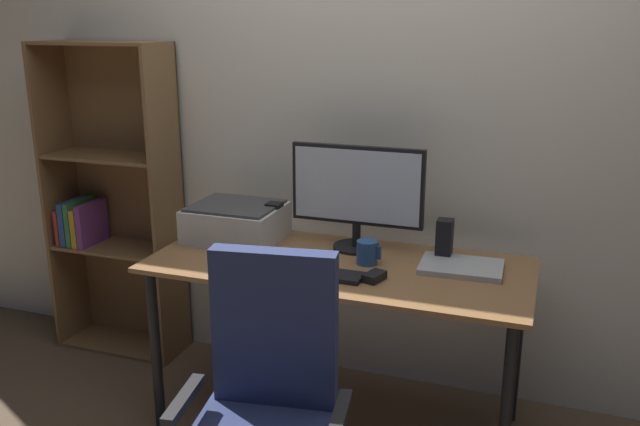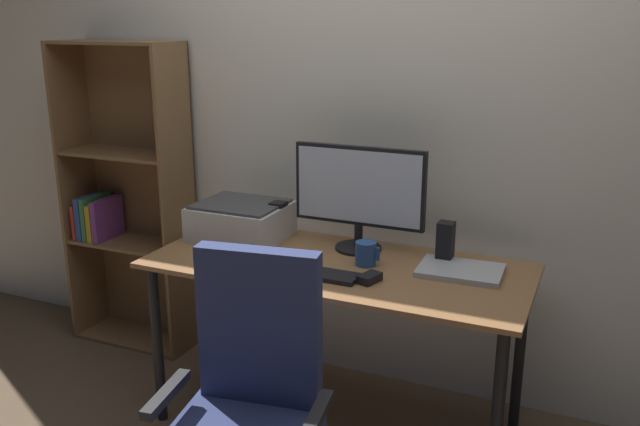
% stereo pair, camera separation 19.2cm
% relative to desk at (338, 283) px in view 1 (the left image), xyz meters
% --- Properties ---
extents(ground_plane, '(12.00, 12.00, 0.00)m').
position_rel_desk_xyz_m(ground_plane, '(0.00, 0.00, -0.65)').
color(ground_plane, brown).
extents(back_wall, '(6.40, 0.10, 2.60)m').
position_rel_desk_xyz_m(back_wall, '(0.00, 0.51, 0.65)').
color(back_wall, silver).
rests_on(back_wall, ground).
extents(desk, '(1.54, 0.68, 0.74)m').
position_rel_desk_xyz_m(desk, '(0.00, 0.00, 0.00)').
color(desk, olive).
rests_on(desk, ground).
extents(monitor, '(0.57, 0.20, 0.45)m').
position_rel_desk_xyz_m(monitor, '(0.02, 0.20, 0.34)').
color(monitor, black).
rests_on(monitor, desk).
extents(keyboard, '(0.29, 0.11, 0.02)m').
position_rel_desk_xyz_m(keyboard, '(-0.00, -0.16, 0.10)').
color(keyboard, black).
rests_on(keyboard, desk).
extents(mouse, '(0.08, 0.11, 0.03)m').
position_rel_desk_xyz_m(mouse, '(0.19, -0.14, 0.10)').
color(mouse, black).
rests_on(mouse, desk).
extents(coffee_mug, '(0.10, 0.08, 0.10)m').
position_rel_desk_xyz_m(coffee_mug, '(0.11, 0.03, 0.14)').
color(coffee_mug, '#285193').
rests_on(coffee_mug, desk).
extents(laptop, '(0.33, 0.24, 0.02)m').
position_rel_desk_xyz_m(laptop, '(0.48, 0.09, 0.10)').
color(laptop, '#B7BABC').
rests_on(laptop, desk).
extents(speaker_left, '(0.06, 0.07, 0.17)m').
position_rel_desk_xyz_m(speaker_left, '(-0.36, 0.19, 0.17)').
color(speaker_left, black).
rests_on(speaker_left, desk).
extents(speaker_right, '(0.06, 0.07, 0.17)m').
position_rel_desk_xyz_m(speaker_right, '(0.39, 0.19, 0.17)').
color(speaker_right, black).
rests_on(speaker_right, desk).
extents(printer, '(0.40, 0.34, 0.16)m').
position_rel_desk_xyz_m(printer, '(-0.53, 0.14, 0.17)').
color(printer, silver).
rests_on(printer, desk).
extents(bookshelf, '(0.66, 0.28, 1.59)m').
position_rel_desk_xyz_m(bookshelf, '(-1.33, 0.33, 0.13)').
color(bookshelf, brown).
rests_on(bookshelf, ground).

